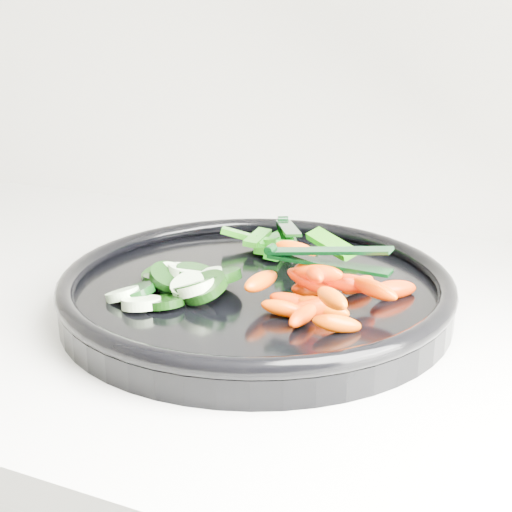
% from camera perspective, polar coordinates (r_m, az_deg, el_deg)
% --- Properties ---
extents(veggie_tray, '(0.49, 0.49, 0.04)m').
position_cam_1_polar(veggie_tray, '(0.68, -0.00, -2.75)').
color(veggie_tray, black).
rests_on(veggie_tray, counter).
extents(cucumber_pile, '(0.12, 0.12, 0.04)m').
position_cam_1_polar(cucumber_pile, '(0.67, -6.05, -2.13)').
color(cucumber_pile, black).
rests_on(cucumber_pile, veggie_tray).
extents(carrot_pile, '(0.14, 0.16, 0.05)m').
position_cam_1_polar(carrot_pile, '(0.63, 5.41, -2.69)').
color(carrot_pile, '#EE2100').
rests_on(carrot_pile, veggie_tray).
extents(pepper_pile, '(0.16, 0.10, 0.04)m').
position_cam_1_polar(pepper_pile, '(0.77, 2.15, 0.90)').
color(pepper_pile, '#216509').
rests_on(pepper_pile, veggie_tray).
extents(tong_carrot, '(0.11, 0.02, 0.02)m').
position_cam_1_polar(tong_carrot, '(0.61, 5.50, -0.05)').
color(tong_carrot, black).
rests_on(tong_carrot, carrot_pile).
extents(tong_pepper, '(0.07, 0.11, 0.02)m').
position_cam_1_polar(tong_pepper, '(0.76, 2.55, 1.93)').
color(tong_pepper, black).
rests_on(tong_pepper, pepper_pile).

